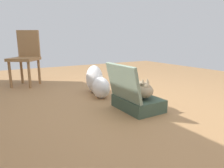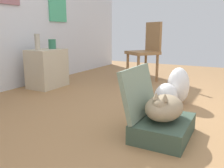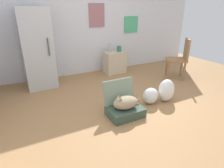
% 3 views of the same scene
% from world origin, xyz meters
% --- Properties ---
extents(ground_plane, '(7.68, 7.68, 0.00)m').
position_xyz_m(ground_plane, '(0.00, 0.00, 0.00)').
color(ground_plane, '#9E7247').
rests_on(ground_plane, ground).
extents(wall_back, '(6.40, 0.15, 2.60)m').
position_xyz_m(wall_back, '(0.00, 2.26, 1.30)').
color(wall_back, silver).
rests_on(wall_back, ground).
extents(suitcase_base, '(0.54, 0.40, 0.14)m').
position_xyz_m(suitcase_base, '(-0.36, -0.16, 0.07)').
color(suitcase_base, '#384C3D').
rests_on(suitcase_base, ground).
extents(suitcase_lid, '(0.54, 0.13, 0.40)m').
position_xyz_m(suitcase_lid, '(-0.36, 0.06, 0.34)').
color(suitcase_lid, gray).
rests_on(suitcase_lid, suitcase_base).
extents(cat, '(0.49, 0.28, 0.24)m').
position_xyz_m(cat, '(-0.37, -0.16, 0.24)').
color(cat, '#998466').
rests_on(cat, suitcase_base).
extents(plastic_bag_white, '(0.29, 0.24, 0.29)m').
position_xyz_m(plastic_bag_white, '(0.26, -0.00, 0.15)').
color(plastic_bag_white, white).
rests_on(plastic_bag_white, ground).
extents(plastic_bag_clear, '(0.32, 0.24, 0.42)m').
position_xyz_m(plastic_bag_clear, '(0.58, -0.05, 0.21)').
color(plastic_bag_clear, white).
rests_on(plastic_bag_clear, ground).
extents(refrigerator, '(0.59, 0.67, 1.63)m').
position_xyz_m(refrigerator, '(-1.33, 1.80, 0.82)').
color(refrigerator, '#B7BABC').
rests_on(refrigerator, ground).
extents(side_table, '(0.54, 0.37, 0.56)m').
position_xyz_m(side_table, '(0.53, 1.85, 0.28)').
color(side_table, beige).
rests_on(side_table, ground).
extents(vase_tall, '(0.07, 0.07, 0.22)m').
position_xyz_m(vase_tall, '(0.39, 1.88, 0.67)').
color(vase_tall, '#B7AD99').
rests_on(vase_tall, side_table).
extents(vase_short, '(0.11, 0.11, 0.14)m').
position_xyz_m(vase_short, '(0.66, 1.85, 0.63)').
color(vase_short, '#2D7051').
rests_on(vase_short, side_table).
extents(chair, '(0.61, 0.60, 0.96)m').
position_xyz_m(chair, '(1.68, 0.74, 0.52)').
color(chair, olive).
rests_on(chair, ground).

